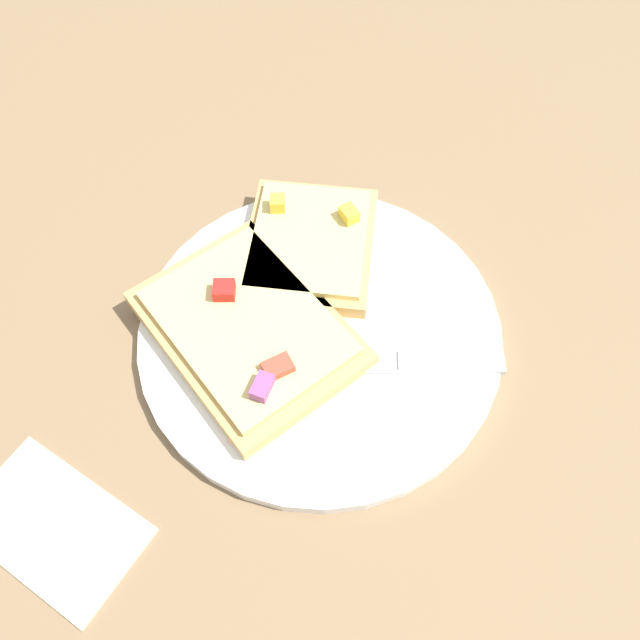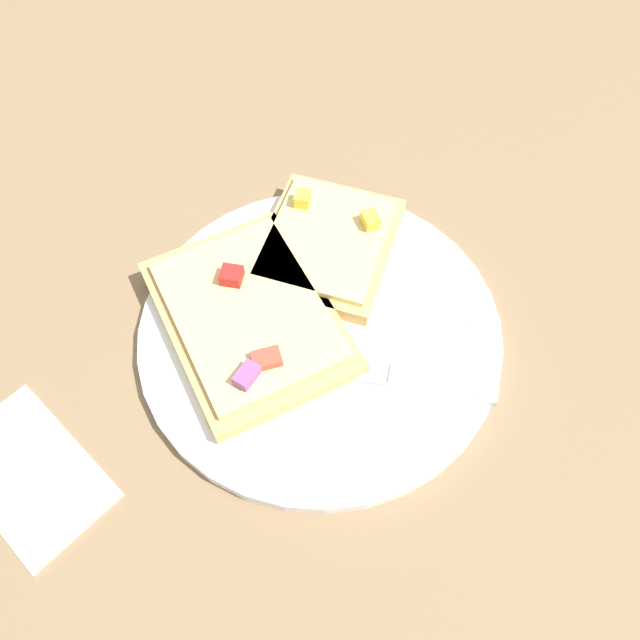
# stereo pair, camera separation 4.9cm
# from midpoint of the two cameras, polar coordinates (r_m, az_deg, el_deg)

# --- Properties ---
(ground_plane) EXTENTS (4.00, 4.00, 0.00)m
(ground_plane) POSITION_cam_midpoint_polar(r_m,az_deg,el_deg) (0.51, -2.75, -1.51)
(ground_plane) COLOR #7F6647
(plate) EXTENTS (0.29, 0.29, 0.01)m
(plate) POSITION_cam_midpoint_polar(r_m,az_deg,el_deg) (0.51, -2.78, -1.17)
(plate) COLOR white
(plate) RESTS_ON ground
(fork) EXTENTS (0.18, 0.11, 0.01)m
(fork) POSITION_cam_midpoint_polar(r_m,az_deg,el_deg) (0.52, -1.42, 2.36)
(fork) COLOR silver
(fork) RESTS_ON plate
(knife) EXTENTS (0.19, 0.13, 0.01)m
(knife) POSITION_cam_midpoint_polar(r_m,az_deg,el_deg) (0.48, 3.22, -4.06)
(knife) COLOR silver
(knife) RESTS_ON plate
(pizza_slice_main) EXTENTS (0.20, 0.18, 0.03)m
(pizza_slice_main) POSITION_cam_midpoint_polar(r_m,az_deg,el_deg) (0.50, -9.46, -0.88)
(pizza_slice_main) COLOR tan
(pizza_slice_main) RESTS_ON plate
(pizza_slice_corner) EXTENTS (0.15, 0.16, 0.03)m
(pizza_slice_corner) POSITION_cam_midpoint_polar(r_m,az_deg,el_deg) (0.54, -3.59, 6.84)
(pizza_slice_corner) COLOR tan
(pizza_slice_corner) RESTS_ON plate
(crumb_scatter) EXTENTS (0.07, 0.24, 0.01)m
(crumb_scatter) POSITION_cam_midpoint_polar(r_m,az_deg,el_deg) (0.52, -3.75, 3.26)
(crumb_scatter) COLOR tan
(crumb_scatter) RESTS_ON plate
(napkin) EXTENTS (0.12, 0.07, 0.01)m
(napkin) POSITION_cam_midpoint_polar(r_m,az_deg,el_deg) (0.50, -25.99, -16.82)
(napkin) COLOR beige
(napkin) RESTS_ON ground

